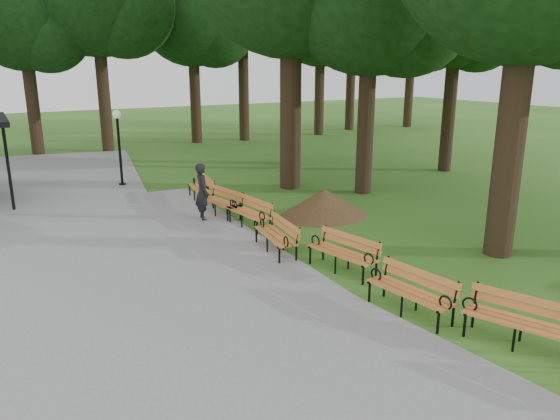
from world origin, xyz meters
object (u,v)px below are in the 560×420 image
bench_4 (275,236)px  bench_7 (200,189)px  person (202,192)px  bench_2 (410,292)px  bench_1 (519,323)px  lawn_tree_5 (458,9)px  lamp_post (118,131)px  bench_6 (221,203)px  dirt_mound (324,203)px  bench_3 (342,253)px  bench_5 (248,213)px

bench_4 → bench_7: size_ratio=1.00×
person → bench_2: size_ratio=0.93×
bench_1 → lawn_tree_5: (10.55, 11.62, 6.36)m
lamp_post → lawn_tree_5: (13.30, -4.10, 4.67)m
lamp_post → bench_1: (2.75, -15.72, -1.69)m
bench_2 → bench_6: size_ratio=1.00×
bench_2 → bench_6: (-0.39, 7.99, 0.00)m
lamp_post → lawn_tree_5: lawn_tree_5 is taller
dirt_mound → bench_7: (-2.68, 3.65, 0.01)m
dirt_mound → bench_3: bearing=-119.3°
bench_4 → bench_5: size_ratio=1.00×
bench_5 → bench_7: same height
bench_3 → bench_4: bearing=-170.6°
bench_6 → bench_2: bearing=-6.4°
person → dirt_mound: person is taller
bench_6 → lawn_tree_5: (11.68, 1.81, 6.36)m
bench_1 → bench_6: bearing=164.3°
person → bench_6: size_ratio=0.93×
person → bench_5: person is taller
bench_1 → bench_4: same height
bench_5 → bench_7: (-0.05, 3.58, 0.00)m
person → lawn_tree_5: lawn_tree_5 is taller
lamp_post → bench_1: bearing=-80.1°
bench_7 → lawn_tree_5: 13.17m
bench_2 → bench_5: 6.50m
lamp_post → dirt_mound: bearing=-59.2°
bench_7 → bench_3: bearing=12.2°
bench_4 → lawn_tree_5: 14.53m
bench_7 → lawn_tree_5: bearing=97.8°
bench_3 → lawn_tree_5: bearing=112.6°
bench_1 → bench_2: size_ratio=1.00×
person → bench_5: bearing=-139.5°
bench_2 → bench_5: size_ratio=1.00×
bench_5 → lamp_post: bearing=-171.3°
lamp_post → dirt_mound: (4.45, -7.46, -1.70)m
lamp_post → dirt_mound: size_ratio=1.21×
bench_4 → bench_6: bearing=-174.4°
person → bench_2: bearing=-163.6°
dirt_mound → bench_1: 8.43m
bench_4 → lawn_tree_5: bearing=122.9°
bench_1 → bench_3: (-0.57, 4.20, 0.00)m
bench_1 → bench_5: bearing=164.0°
person → lamp_post: size_ratio=0.60×
bench_1 → bench_6: size_ratio=1.00×
person → bench_1: 9.87m
person → bench_2: person is taller
lamp_post → bench_7: (1.77, -3.81, -1.69)m
dirt_mound → lamp_post: bearing=120.8°
bench_3 → lawn_tree_5: (11.12, 7.42, 6.36)m
bench_2 → bench_3: same height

